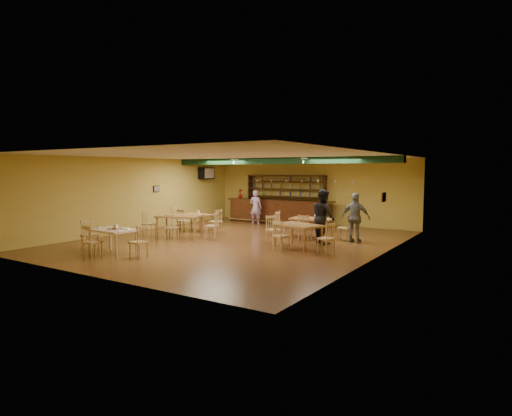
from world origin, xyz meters
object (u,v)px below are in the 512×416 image
Objects in this scene: bar_counter at (279,212)px; dining_table_c at (180,226)px; dining_table_d at (298,236)px; dining_table_b at (312,228)px; dining_table_a at (196,222)px; near_table at (113,241)px; patron_bar at (256,207)px; patron_right_a at (323,216)px.

bar_counter is 3.26× the size of dining_table_c.
bar_counter is at bearing 144.38° from dining_table_d.
dining_table_b is 2.02m from dining_table_d.
dining_table_b is at bearing 13.13° from dining_table_a.
patron_bar reaches higher than near_table.
patron_right_a reaches higher than patron_bar.
dining_table_d is 5.73m from near_table.
bar_counter is at bearing -1.39° from patron_right_a.
near_table is at bearing -101.02° from dining_table_c.
dining_table_d is 1.34m from patron_right_a.
patron_right_a is (4.75, -3.15, 0.13)m from patron_bar.
dining_table_a is at bearing -174.39° from dining_table_d.
patron_right_a is at bearing -44.96° from bar_counter.
patron_bar is at bearing 10.02° from patron_right_a.
bar_counter is 3.34× the size of patron_bar.
bar_counter is at bearing -142.66° from patron_bar.
near_table is (-3.78, -5.85, -0.01)m from dining_table_b.
patron_right_a is (4.58, 5.05, 0.56)m from near_table.
dining_table_c is (-4.33, -2.32, 0.03)m from dining_table_b.
bar_counter is at bearing 129.23° from dining_table_b.
bar_counter reaches higher than dining_table_b.
dining_table_b is 4.62m from patron_bar.
dining_table_b is at bearing 8.38° from dining_table_c.
bar_counter is 9.04m from near_table.
dining_table_b is 0.92× the size of dining_table_c.
dining_table_b is 0.98× the size of dining_table_d.
dining_table_c is (-1.15, -5.50, -0.16)m from bar_counter.
dining_table_d reaches higher than dining_table_a.
dining_table_b is (4.98, 0.66, 0.03)m from dining_table_a.
dining_table_a is at bearing 104.92° from near_table.
dining_table_c reaches higher than dining_table_b.
patron_right_a reaches higher than dining_table_a.
dining_table_b is at bearing 139.61° from patron_bar.
near_table is at bearing -118.25° from dining_table_d.
dining_table_d is at bearing 125.81° from patron_bar.
dining_table_a is 5.02m from dining_table_b.
near_table is (-4.23, -3.87, -0.01)m from dining_table_d.
near_table is 0.75× the size of patron_right_a.
bar_counter is 3.52× the size of dining_table_b.
near_table is at bearing -128.74° from dining_table_b.
dining_table_b is 4.91m from dining_table_c.
patron_bar reaches higher than dining_table_b.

